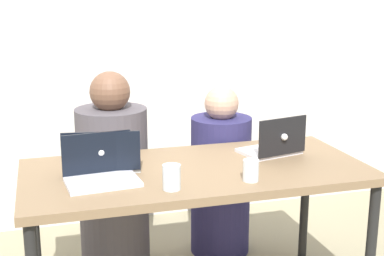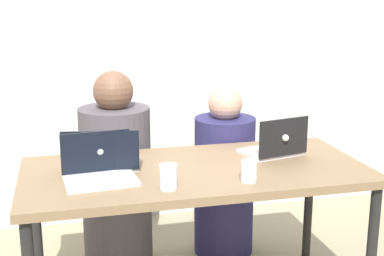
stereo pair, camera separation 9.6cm
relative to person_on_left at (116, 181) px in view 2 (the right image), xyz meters
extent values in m
cube|color=silver|center=(0.33, 0.70, 0.80)|extent=(4.50, 0.10, 2.63)
cube|color=#7F6447|center=(0.33, -0.58, 0.22)|extent=(1.65, 0.77, 0.04)
cylinder|color=black|center=(-0.45, -0.25, -0.16)|extent=(0.05, 0.05, 0.72)
cylinder|color=black|center=(1.10, -0.25, -0.16)|extent=(0.05, 0.05, 0.72)
cylinder|color=#4D484E|center=(0.00, 0.00, -0.04)|extent=(0.47, 0.47, 0.95)
sphere|color=brown|center=(0.00, 0.00, 0.53)|extent=(0.23, 0.23, 0.23)
cylinder|color=navy|center=(0.66, 0.00, -0.09)|extent=(0.43, 0.43, 0.86)
sphere|color=tan|center=(0.66, 0.00, 0.43)|extent=(0.20, 0.20, 0.20)
cube|color=silver|center=(-0.13, -0.68, 0.25)|extent=(0.33, 0.24, 0.02)
cube|color=black|center=(-0.14, -0.58, 0.36)|extent=(0.32, 0.04, 0.19)
sphere|color=white|center=(-0.14, -0.56, 0.36)|extent=(0.03, 0.03, 0.03)
cube|color=#AFB4B6|center=(-0.10, -0.45, 0.25)|extent=(0.39, 0.26, 0.02)
cube|color=black|center=(-0.12, -0.56, 0.35)|extent=(0.35, 0.07, 0.19)
sphere|color=white|center=(-0.12, -0.57, 0.35)|extent=(0.03, 0.03, 0.03)
cube|color=silver|center=(0.77, -0.44, 0.25)|extent=(0.33, 0.27, 0.02)
cube|color=black|center=(0.79, -0.55, 0.36)|extent=(0.29, 0.08, 0.19)
sphere|color=white|center=(0.80, -0.56, 0.36)|extent=(0.03, 0.03, 0.03)
cylinder|color=white|center=(0.51, -0.82, 0.29)|extent=(0.07, 0.07, 0.10)
cylinder|color=silver|center=(0.51, -0.82, 0.27)|extent=(0.06, 0.06, 0.05)
cylinder|color=silver|center=(0.14, -0.83, 0.30)|extent=(0.08, 0.08, 0.11)
cylinder|color=silver|center=(0.14, -0.83, 0.27)|extent=(0.07, 0.07, 0.06)
camera|label=1|loc=(-0.37, -2.93, 1.05)|focal=50.00mm
camera|label=2|loc=(-0.28, -2.95, 1.05)|focal=50.00mm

